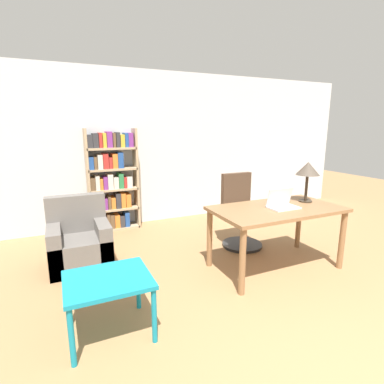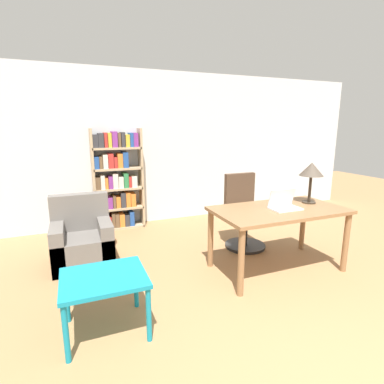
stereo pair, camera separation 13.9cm
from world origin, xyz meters
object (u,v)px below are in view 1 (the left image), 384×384
object	(u,v)px
desk	(277,216)
laptop	(282,204)
table_lamp	(308,170)
bookshelf	(111,182)
side_table_blue	(108,286)
office_chair	(240,215)
armchair	(80,243)

from	to	relation	value
desk	laptop	size ratio (longest dim) A/B	4.42
desk	table_lamp	distance (m)	0.75
bookshelf	table_lamp	bearing A→B (deg)	-46.12
side_table_blue	bookshelf	world-z (taller)	bookshelf
office_chair	bookshelf	distance (m)	2.22
side_table_blue	office_chair	bearing A→B (deg)	30.17
table_lamp	armchair	distance (m)	3.07
laptop	desk	bearing A→B (deg)	147.30
office_chair	side_table_blue	distance (m)	2.44
desk	laptop	distance (m)	0.16
table_lamp	bookshelf	distance (m)	3.10
office_chair	bookshelf	world-z (taller)	bookshelf
office_chair	armchair	size ratio (longest dim) A/B	1.22
side_table_blue	table_lamp	bearing A→B (deg)	10.86
office_chair	armchair	xyz separation A→B (m)	(-2.24, 0.27, -0.17)
desk	armchair	xyz separation A→B (m)	(-2.23, 1.08, -0.39)
desk	side_table_blue	world-z (taller)	desk
bookshelf	office_chair	bearing A→B (deg)	-42.89
armchair	bookshelf	distance (m)	1.48
desk	bookshelf	world-z (taller)	bookshelf
laptop	office_chair	distance (m)	0.91
laptop	bookshelf	xyz separation A→B (m)	(-1.64, 2.33, -0.00)
side_table_blue	armchair	world-z (taller)	armchair
side_table_blue	laptop	bearing A→B (deg)	10.32
bookshelf	side_table_blue	bearing A→B (deg)	-100.49
table_lamp	office_chair	bearing A→B (deg)	125.90
side_table_blue	armchair	size ratio (longest dim) A/B	0.80
side_table_blue	armchair	xyz separation A→B (m)	(-0.13, 1.50, -0.16)
table_lamp	armchair	bearing A→B (deg)	160.21
desk	laptop	xyz separation A→B (m)	(0.05, -0.03, 0.15)
armchair	desk	bearing A→B (deg)	-25.84
desk	bookshelf	size ratio (longest dim) A/B	0.92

